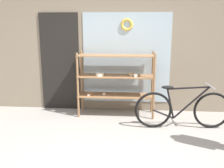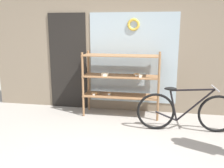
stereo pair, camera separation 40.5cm
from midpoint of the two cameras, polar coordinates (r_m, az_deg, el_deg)
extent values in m
plane|color=gray|center=(3.57, 0.72, -17.32)|extent=(30.00, 30.00, 0.00)
cube|color=gray|center=(5.36, 4.99, 10.66)|extent=(5.97, 0.08, 3.20)
cube|color=#A3B7C1|center=(5.33, 7.00, 5.78)|extent=(1.85, 0.02, 1.90)
cube|color=black|center=(5.61, -7.98, 5.07)|extent=(0.84, 0.03, 2.10)
torus|color=gold|center=(5.28, 7.20, 13.32)|extent=(0.26, 0.06, 0.26)
cylinder|color=#8E6642|center=(5.04, -4.40, -0.25)|extent=(0.04, 0.04, 1.32)
cylinder|color=#8E6642|center=(4.89, 12.95, -0.97)|extent=(0.04, 0.04, 1.32)
cylinder|color=#8E6642|center=(5.44, -3.27, 0.74)|extent=(0.04, 0.04, 1.32)
cylinder|color=#8E6642|center=(5.30, 12.77, 0.11)|extent=(0.04, 0.04, 1.32)
cube|color=#8E6642|center=(5.17, 4.35, -2.69)|extent=(1.55, 0.47, 0.02)
cube|color=#8E6642|center=(5.08, 4.43, 1.78)|extent=(1.55, 0.47, 0.02)
cube|color=#8E6642|center=(5.02, 4.51, 6.50)|extent=(1.55, 0.47, 0.02)
torus|color=#B27A42|center=(5.22, -1.76, -2.22)|extent=(0.14, 0.14, 0.04)
cube|color=white|center=(5.14, -1.94, -2.44)|extent=(0.05, 0.00, 0.04)
ellipsoid|color=beige|center=(4.96, 8.88, 1.88)|extent=(0.09, 0.08, 0.07)
cube|color=white|center=(4.91, 8.85, 1.60)|extent=(0.05, 0.00, 0.04)
cylinder|color=beige|center=(5.06, 0.65, 2.20)|extent=(0.16, 0.16, 0.05)
cube|color=white|center=(4.98, 0.48, 1.92)|extent=(0.05, 0.00, 0.04)
ellipsoid|color=#AD7F4C|center=(5.19, 1.63, -2.18)|extent=(0.08, 0.06, 0.05)
cube|color=white|center=(5.15, 1.55, -2.40)|extent=(0.05, 0.00, 0.04)
torus|color=tan|center=(5.12, 7.91, 2.12)|extent=(0.14, 0.14, 0.04)
cube|color=white|center=(5.04, 7.86, 1.93)|extent=(0.05, 0.00, 0.04)
torus|color=black|center=(4.55, 12.49, -6.20)|extent=(0.67, 0.09, 0.67)
torus|color=black|center=(4.78, 25.28, -6.24)|extent=(0.67, 0.09, 0.67)
cylinder|color=black|center=(4.63, 20.93, -4.59)|extent=(0.63, 0.07, 0.61)
cylinder|color=black|center=(4.54, 20.40, -1.30)|extent=(0.74, 0.08, 0.07)
cylinder|color=black|center=(4.56, 16.38, -4.79)|extent=(0.16, 0.04, 0.55)
cylinder|color=black|center=(4.60, 14.76, -7.12)|extent=(0.38, 0.06, 0.18)
ellipsoid|color=black|center=(4.47, 15.79, -1.07)|extent=(0.23, 0.10, 0.06)
cylinder|color=#B2B2B7|center=(4.63, 24.88, -0.91)|extent=(0.05, 0.46, 0.02)
camera|label=1|loc=(0.20, -87.14, 0.65)|focal=40.00mm
camera|label=2|loc=(0.20, 92.86, -0.65)|focal=40.00mm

